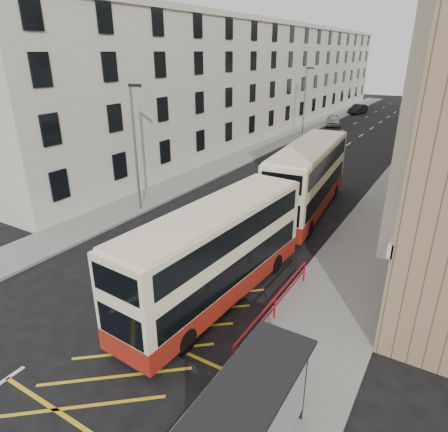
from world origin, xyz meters
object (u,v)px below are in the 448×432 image
Objects in this scene: street_lamp_near at (135,142)px; double_decker_rear at (308,179)px; double_decker_front at (216,254)px; white_van at (304,143)px; car_red at (416,120)px; bus_shelter at (250,418)px; litter_bin at (217,426)px; pedestrian_far at (270,381)px; street_lamp_far at (305,98)px; car_silver at (333,120)px; car_dark at (358,109)px.

street_lamp_near is 0.69× the size of double_decker_rear.
double_decker_front is 2.23× the size of white_van.
car_red is at bearing 84.14° from white_van.
bus_shelter is 0.89× the size of white_van.
litter_bin is 1.96m from pedestrian_far.
street_lamp_far is at bearing 67.21° from car_red.
street_lamp_near is 23.62m from white_van.
street_lamp_far is at bearing 107.83° from litter_bin.
double_decker_front is 0.92× the size of double_decker_rear.
pedestrian_far reaches higher than litter_bin.
double_decker_rear is at bearing 101.14° from car_red.
street_lamp_near is 1.75× the size of car_silver.
car_red reaches higher than car_dark.
double_decker_front is 51.28m from car_red.
litter_bin is at bearing -41.50° from street_lamp_near.
double_decker_rear is (-0.26, 11.49, 0.17)m from double_decker_front.
street_lamp_near reaches higher than double_decker_rear.
bus_shelter is at bearing 102.25° from pedestrian_far.
street_lamp_near is 1.72× the size of car_dark.
white_van is 1.03× the size of car_dark.
car_silver is (-8.60, 45.11, -1.36)m from double_decker_front.
pedestrian_far is 0.40× the size of car_dark.
double_decker_rear reaches higher than bus_shelter.
litter_bin is (13.49, -41.93, -3.97)m from street_lamp_far.
bus_shelter is at bearing -79.35° from double_decker_rear.
street_lamp_near is at bearing -35.29° from pedestrian_far.
white_van is at bearing -67.96° from street_lamp_far.
double_decker_front is 45.94m from car_silver.
bus_shelter is 44.94m from street_lamp_far.
double_decker_rear is 17.97m from litter_bin.
street_lamp_far is at bearing -82.62° from car_dark.
car_red is (11.29, 15.25, -3.84)m from street_lamp_far.
double_decker_rear is at bearing 94.98° from double_decker_front.
street_lamp_far is 8.42m from white_van.
pedestrian_far is at bearing -55.88° from white_van.
street_lamp_near is 1.00× the size of street_lamp_far.
street_lamp_near is 17.84m from pedestrian_far.
bus_shelter is 0.93× the size of car_silver.
double_decker_front reaches higher than car_silver.
double_decker_front is at bearing 102.01° from car_red.
double_decker_rear is at bearing -68.81° from street_lamp_far.
street_lamp_far is 8.02× the size of litter_bin.
street_lamp_far reaches higher than car_dark.
car_silver is at bearing 104.73° from bus_shelter.
litter_bin is 36.65m from white_van.
double_decker_front is (9.75, -5.99, -2.50)m from street_lamp_near.
car_red is at bearing -86.70° from pedestrian_far.
white_van is at bearing -76.65° from car_dark.
street_lamp_far reaches higher than white_van.
street_lamp_far is (-14.69, 42.39, 2.50)m from bus_shelter.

